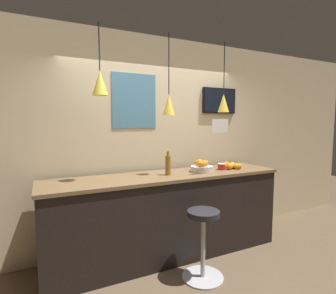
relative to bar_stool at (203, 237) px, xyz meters
name	(u,v)px	position (x,y,z in m)	size (l,w,h in m)	color
ground_plane	(195,283)	(-0.13, -0.04, -0.48)	(14.00, 14.00, 0.00)	brown
back_wall	(154,142)	(-0.13, 1.08, 0.97)	(8.00, 0.06, 2.90)	beige
service_counter	(168,215)	(-0.13, 0.63, 0.06)	(3.06, 0.69, 1.07)	black
bar_stool	(203,237)	(0.00, 0.00, 0.00)	(0.46, 0.46, 0.77)	#B7B7BC
fruit_bowl	(202,167)	(0.36, 0.60, 0.65)	(0.30, 0.30, 0.16)	beige
orange_pile	(231,166)	(0.86, 0.61, 0.63)	(0.29, 0.27, 0.09)	orange
juice_bottle	(168,165)	(-0.14, 0.59, 0.72)	(0.07, 0.07, 0.30)	olive
spread_jar	(221,167)	(0.68, 0.59, 0.64)	(0.11, 0.11, 0.09)	red
pendant_lamp_left	(100,83)	(-0.96, 0.60, 1.68)	(0.17, 0.17, 0.78)	black
pendant_lamp_middle	(169,104)	(-0.13, 0.60, 1.47)	(0.15, 0.15, 0.99)	black
pendant_lamp_right	(224,103)	(0.70, 0.60, 1.52)	(0.16, 0.16, 0.94)	black
mounted_tv	(219,101)	(0.95, 1.03, 1.58)	(0.60, 0.04, 0.39)	black
hanging_menu_board	(220,126)	(0.47, 0.36, 1.21)	(0.24, 0.01, 0.17)	white
wall_poster	(134,101)	(-0.42, 1.04, 1.53)	(0.61, 0.01, 0.72)	teal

